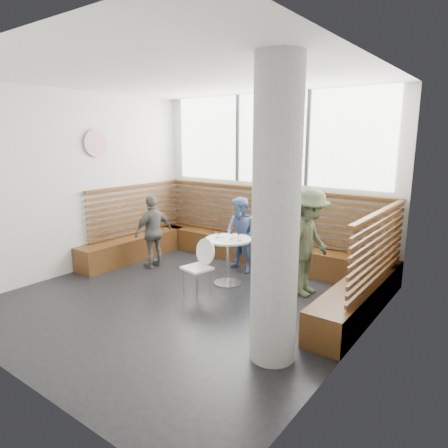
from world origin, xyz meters
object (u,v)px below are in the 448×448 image
Objects in this scene: concrete_column at (276,216)px; cafe_chair at (200,262)px; child_back at (241,235)px; child_left at (153,232)px; adult_man at (309,243)px; cafe_table at (228,251)px.

concrete_column reaches higher than cafe_chair.
child_back is 1.65m from child_left.
cafe_chair is 0.64× the size of child_back.
concrete_column is 2.35m from cafe_chair.
adult_man is 1.21× the size of child_back.
child_left is at bearing 172.99° from cafe_chair.
cafe_table is at bearing 108.64° from adult_man.
cafe_chair is (-1.85, 0.96, -1.09)m from concrete_column.
concrete_column is at bearing -38.99° from child_back.
cafe_table is 0.57× the size of child_back.
child_back is at bearing 131.02° from concrete_column.
adult_man is (1.25, 0.37, 0.27)m from cafe_table.
cafe_chair is 1.63m from child_left.
concrete_column reaches higher than child_back.
cafe_chair is at bearing 152.49° from concrete_column.
child_back is 1.01× the size of child_left.
child_back reaches higher than cafe_chair.
concrete_column is at bearing -163.74° from adult_man.
cafe_chair reaches higher than cafe_table.
child_left reaches higher than cafe_chair.
child_left is (-3.39, 1.47, -0.92)m from concrete_column.
child_left is (-1.66, -0.09, 0.12)m from cafe_table.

